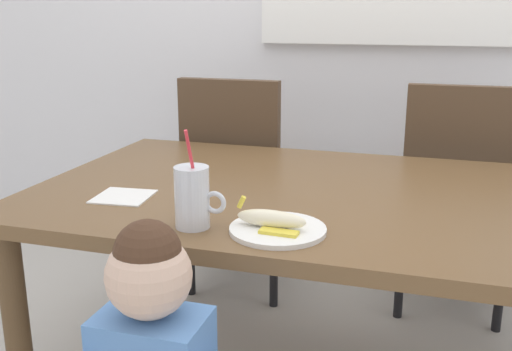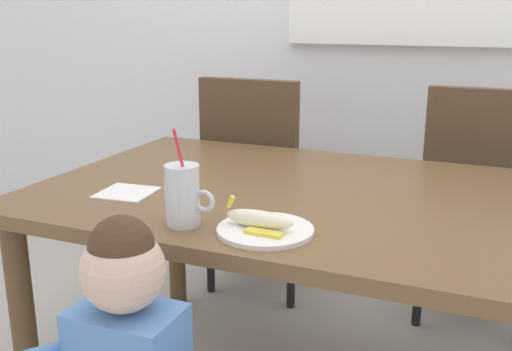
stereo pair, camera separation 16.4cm
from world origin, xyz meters
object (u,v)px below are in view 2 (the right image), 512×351
object	(u,v)px
dining_chair_left	(259,174)
peeled_banana	(260,220)
snack_plate	(265,230)
paper_napkin	(127,193)
dining_table	(309,218)
dining_chair_right	(481,194)
milk_cup	(183,198)

from	to	relation	value
dining_chair_left	peeled_banana	xyz separation A→B (m)	(0.44, -1.06, 0.20)
snack_plate	peeled_banana	world-z (taller)	peeled_banana
dining_chair_left	peeled_banana	bearing A→B (deg)	112.68
dining_chair_left	snack_plate	bearing A→B (deg)	113.35
snack_plate	paper_napkin	bearing A→B (deg)	164.48
dining_chair_left	peeled_banana	size ratio (longest dim) A/B	5.55
dining_table	snack_plate	xyz separation A→B (m)	(0.01, -0.36, 0.09)
dining_table	paper_napkin	world-z (taller)	paper_napkin
snack_plate	peeled_banana	size ratio (longest dim) A/B	1.33
dining_chair_right	snack_plate	size ratio (longest dim) A/B	4.17
milk_cup	peeled_banana	bearing A→B (deg)	6.55
milk_cup	paper_napkin	size ratio (longest dim) A/B	1.65
dining_chair_left	snack_plate	size ratio (longest dim) A/B	4.17
dining_chair_right	paper_napkin	xyz separation A→B (m)	(-0.92, -0.98, 0.18)
dining_table	dining_chair_left	size ratio (longest dim) A/B	1.65
milk_cup	paper_napkin	distance (m)	0.33
dining_chair_right	peeled_banana	world-z (taller)	dining_chair_right
dining_chair_left	milk_cup	world-z (taller)	milk_cup
peeled_banana	paper_napkin	bearing A→B (deg)	163.57
dining_chair_right	paper_napkin	distance (m)	1.36
milk_cup	snack_plate	distance (m)	0.21
dining_table	peeled_banana	bearing A→B (deg)	-91.09
peeled_banana	dining_table	bearing A→B (deg)	88.91
paper_napkin	snack_plate	bearing A→B (deg)	-15.52
snack_plate	dining_chair_left	bearing A→B (deg)	113.35
dining_chair_right	peeled_banana	distance (m)	1.22
dining_chair_left	paper_napkin	xyz separation A→B (m)	(-0.03, -0.92, 0.18)
milk_cup	paper_napkin	xyz separation A→B (m)	(-0.28, 0.16, -0.06)
dining_chair_right	dining_table	bearing A→B (deg)	59.40
dining_chair_left	snack_plate	distance (m)	1.16
dining_chair_right	paper_napkin	size ratio (longest dim) A/B	6.40
peeled_banana	snack_plate	bearing A→B (deg)	20.74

